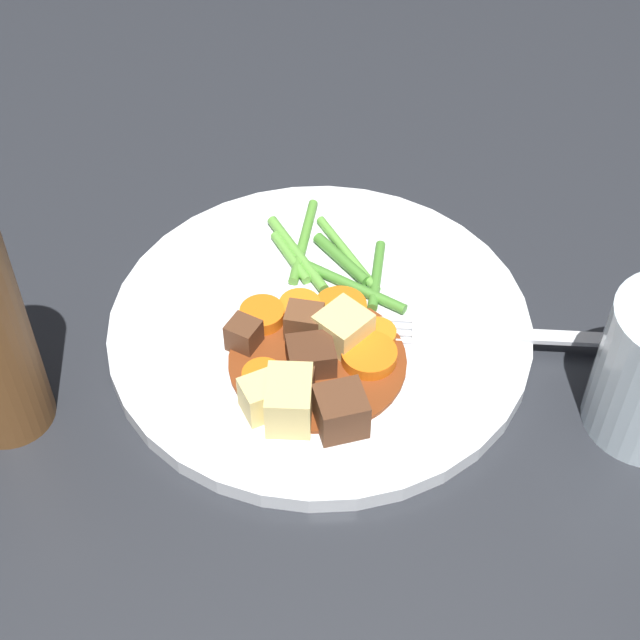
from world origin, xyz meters
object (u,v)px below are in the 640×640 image
(carrot_slice_5, at_px, (262,316))
(potato_chunk_2, at_px, (289,400))
(carrot_slice_0, at_px, (263,378))
(meat_chunk_0, at_px, (295,387))
(carrot_slice_1, at_px, (369,357))
(carrot_slice_2, at_px, (339,307))
(potato_chunk_1, at_px, (343,329))
(dinner_plate, at_px, (320,326))
(carrot_slice_3, at_px, (376,336))
(carrot_slice_4, at_px, (300,308))
(meat_chunk_4, at_px, (304,323))
(meat_chunk_3, at_px, (341,411))
(meat_chunk_1, at_px, (244,335))
(potato_chunk_0, at_px, (263,397))
(meat_chunk_2, at_px, (311,357))
(fork, at_px, (473,334))

(carrot_slice_5, height_order, potato_chunk_2, potato_chunk_2)
(carrot_slice_0, relative_size, meat_chunk_0, 1.17)
(carrot_slice_1, relative_size, carrot_slice_2, 1.01)
(carrot_slice_5, xyz_separation_m, potato_chunk_1, (0.03, 0.04, 0.01))
(dinner_plate, height_order, potato_chunk_1, potato_chunk_1)
(carrot_slice_3, bearing_deg, dinner_plate, -136.70)
(carrot_slice_2, xyz_separation_m, potato_chunk_1, (0.03, -0.01, 0.01))
(carrot_slice_1, relative_size, meat_chunk_0, 1.62)
(carrot_slice_2, relative_size, carrot_slice_4, 1.27)
(carrot_slice_5, bearing_deg, carrot_slice_1, 43.39)
(carrot_slice_1, relative_size, carrot_slice_5, 1.21)
(potato_chunk_2, distance_m, meat_chunk_4, 0.07)
(carrot_slice_2, relative_size, carrot_slice_3, 1.38)
(carrot_slice_4, xyz_separation_m, potato_chunk_2, (0.08, -0.03, 0.01))
(carrot_slice_5, height_order, meat_chunk_4, meat_chunk_4)
(meat_chunk_3, bearing_deg, carrot_slice_0, -144.09)
(carrot_slice_3, distance_m, meat_chunk_0, 0.07)
(carrot_slice_2, height_order, meat_chunk_1, meat_chunk_1)
(potato_chunk_2, relative_size, meat_chunk_1, 1.73)
(dinner_plate, relative_size, carrot_slice_3, 11.00)
(carrot_slice_5, bearing_deg, potato_chunk_0, -16.98)
(carrot_slice_4, height_order, meat_chunk_3, meat_chunk_3)
(carrot_slice_0, bearing_deg, potato_chunk_2, 14.08)
(carrot_slice_1, height_order, carrot_slice_4, carrot_slice_1)
(carrot_slice_2, bearing_deg, carrot_slice_5, -99.31)
(dinner_plate, bearing_deg, meat_chunk_2, -27.45)
(carrot_slice_0, distance_m, carrot_slice_3, 0.08)
(carrot_slice_2, bearing_deg, carrot_slice_0, -58.31)
(meat_chunk_1, distance_m, fork, 0.15)
(meat_chunk_2, relative_size, meat_chunk_4, 1.26)
(carrot_slice_3, height_order, meat_chunk_0, meat_chunk_0)
(carrot_slice_0, relative_size, carrot_slice_2, 0.73)
(meat_chunk_4, bearing_deg, carrot_slice_1, 40.32)
(potato_chunk_1, distance_m, meat_chunk_0, 0.05)
(meat_chunk_1, relative_size, fork, 0.12)
(meat_chunk_1, bearing_deg, fork, 73.74)
(carrot_slice_2, distance_m, meat_chunk_3, 0.09)
(dinner_plate, bearing_deg, carrot_slice_3, 43.30)
(dinner_plate, distance_m, carrot_slice_0, 0.07)
(carrot_slice_2, xyz_separation_m, carrot_slice_3, (0.03, 0.01, -0.00))
(potato_chunk_1, xyz_separation_m, meat_chunk_1, (-0.02, -0.06, -0.00))
(meat_chunk_4, bearing_deg, meat_chunk_2, -10.76)
(dinner_plate, height_order, meat_chunk_3, meat_chunk_3)
(fork, bearing_deg, potato_chunk_2, -80.61)
(carrot_slice_5, relative_size, meat_chunk_3, 1.02)
(carrot_slice_1, bearing_deg, dinner_plate, -160.10)
(carrot_slice_1, height_order, potato_chunk_1, potato_chunk_1)
(carrot_slice_4, distance_m, meat_chunk_2, 0.05)
(meat_chunk_0, bearing_deg, carrot_slice_5, -179.95)
(carrot_slice_5, relative_size, meat_chunk_1, 1.42)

